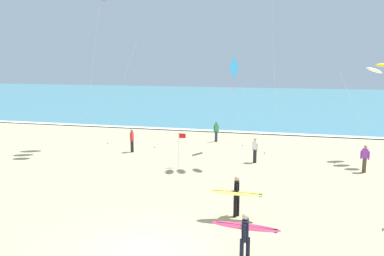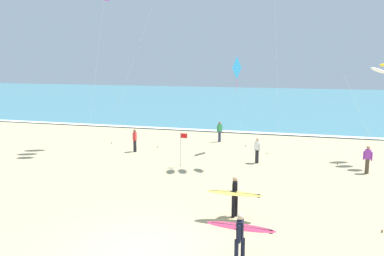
{
  "view_description": "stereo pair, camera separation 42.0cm",
  "coord_description": "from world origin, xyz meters",
  "px_view_note": "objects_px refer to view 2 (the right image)",
  "views": [
    {
      "loc": [
        4.83,
        -11.87,
        6.28
      ],
      "look_at": [
        -0.01,
        6.61,
        3.09
      ],
      "focal_mm": 37.74,
      "sensor_mm": 36.0,
      "label": 1
    },
    {
      "loc": [
        5.23,
        -11.75,
        6.28
      ],
      "look_at": [
        -0.01,
        6.61,
        3.09
      ],
      "focal_mm": 37.74,
      "sensor_mm": 36.0,
      "label": 2
    }
  ],
  "objects_px": {
    "bystander_green_top": "(220,132)",
    "lifeguard_flag": "(181,146)",
    "surfer_lead": "(235,194)",
    "kite_diamond_cobalt_near": "(237,70)",
    "bystander_red_top": "(135,140)",
    "bystander_purple_top": "(368,159)",
    "bystander_white_top": "(257,150)",
    "surfer_trailing": "(241,232)"
  },
  "relations": [
    {
      "from": "bystander_green_top",
      "to": "lifeguard_flag",
      "type": "height_order",
      "value": "lifeguard_flag"
    },
    {
      "from": "bystander_green_top",
      "to": "surfer_lead",
      "type": "bearing_deg",
      "value": -75.7
    },
    {
      "from": "kite_diamond_cobalt_near",
      "to": "bystander_green_top",
      "type": "height_order",
      "value": "kite_diamond_cobalt_near"
    },
    {
      "from": "surfer_lead",
      "to": "lifeguard_flag",
      "type": "bearing_deg",
      "value": 122.17
    },
    {
      "from": "surfer_lead",
      "to": "bystander_red_top",
      "type": "distance_m",
      "value": 13.34
    },
    {
      "from": "surfer_lead",
      "to": "bystander_red_top",
      "type": "bearing_deg",
      "value": 131.19
    },
    {
      "from": "bystander_green_top",
      "to": "bystander_purple_top",
      "type": "distance_m",
      "value": 11.84
    },
    {
      "from": "surfer_lead",
      "to": "bystander_red_top",
      "type": "xyz_separation_m",
      "value": [
        -8.78,
        10.03,
        -0.24
      ]
    },
    {
      "from": "kite_diamond_cobalt_near",
      "to": "lifeguard_flag",
      "type": "distance_m",
      "value": 7.13
    },
    {
      "from": "bystander_green_top",
      "to": "lifeguard_flag",
      "type": "relative_size",
      "value": 0.76
    },
    {
      "from": "bystander_green_top",
      "to": "bystander_white_top",
      "type": "xyz_separation_m",
      "value": [
        3.63,
        -5.89,
        0.0
      ]
    },
    {
      "from": "kite_diamond_cobalt_near",
      "to": "surfer_trailing",
      "type": "bearing_deg",
      "value": -79.68
    },
    {
      "from": "surfer_trailing",
      "to": "bystander_red_top",
      "type": "bearing_deg",
      "value": 125.21
    },
    {
      "from": "surfer_lead",
      "to": "bystander_green_top",
      "type": "relative_size",
      "value": 1.43
    },
    {
      "from": "bystander_red_top",
      "to": "bystander_purple_top",
      "type": "height_order",
      "value": "same"
    },
    {
      "from": "surfer_trailing",
      "to": "kite_diamond_cobalt_near",
      "type": "distance_m",
      "value": 16.61
    },
    {
      "from": "surfer_lead",
      "to": "bystander_red_top",
      "type": "relative_size",
      "value": 1.43
    },
    {
      "from": "bystander_green_top",
      "to": "lifeguard_flag",
      "type": "bearing_deg",
      "value": -94.32
    },
    {
      "from": "bystander_white_top",
      "to": "bystander_green_top",
      "type": "bearing_deg",
      "value": 121.64
    },
    {
      "from": "surfer_trailing",
      "to": "kite_diamond_cobalt_near",
      "type": "relative_size",
      "value": 0.34
    },
    {
      "from": "surfer_lead",
      "to": "surfer_trailing",
      "type": "bearing_deg",
      "value": -77.29
    },
    {
      "from": "bystander_red_top",
      "to": "bystander_white_top",
      "type": "bearing_deg",
      "value": -5.45
    },
    {
      "from": "surfer_lead",
      "to": "kite_diamond_cobalt_near",
      "type": "xyz_separation_m",
      "value": [
        -2.06,
        12.15,
        4.63
      ]
    },
    {
      "from": "bystander_white_top",
      "to": "surfer_lead",
      "type": "bearing_deg",
      "value": -88.61
    },
    {
      "from": "surfer_lead",
      "to": "lifeguard_flag",
      "type": "xyz_separation_m",
      "value": [
        -4.46,
        7.08,
        0.22
      ]
    },
    {
      "from": "bystander_red_top",
      "to": "lifeguard_flag",
      "type": "xyz_separation_m",
      "value": [
        4.33,
        -2.95,
        0.45
      ]
    },
    {
      "from": "surfer_trailing",
      "to": "bystander_red_top",
      "type": "xyz_separation_m",
      "value": [
        -9.58,
        13.58,
        -0.23
      ]
    },
    {
      "from": "kite_diamond_cobalt_near",
      "to": "bystander_green_top",
      "type": "relative_size",
      "value": 4.13
    },
    {
      "from": "bystander_green_top",
      "to": "bystander_purple_top",
      "type": "xyz_separation_m",
      "value": [
        9.87,
        -6.54,
        0.0
      ]
    },
    {
      "from": "bystander_white_top",
      "to": "bystander_purple_top",
      "type": "relative_size",
      "value": 1.0
    },
    {
      "from": "surfer_lead",
      "to": "bystander_purple_top",
      "type": "height_order",
      "value": "surfer_lead"
    },
    {
      "from": "bystander_purple_top",
      "to": "lifeguard_flag",
      "type": "xyz_separation_m",
      "value": [
        -10.48,
        -1.48,
        0.45
      ]
    },
    {
      "from": "bystander_white_top",
      "to": "bystander_red_top",
      "type": "bearing_deg",
      "value": 174.55
    },
    {
      "from": "kite_diamond_cobalt_near",
      "to": "bystander_green_top",
      "type": "bearing_deg",
      "value": 121.22
    },
    {
      "from": "bystander_white_top",
      "to": "lifeguard_flag",
      "type": "relative_size",
      "value": 0.76
    },
    {
      "from": "surfer_trailing",
      "to": "bystander_white_top",
      "type": "distance_m",
      "value": 12.8
    },
    {
      "from": "bystander_red_top",
      "to": "lifeguard_flag",
      "type": "bearing_deg",
      "value": -34.31
    },
    {
      "from": "kite_diamond_cobalt_near",
      "to": "lifeguard_flag",
      "type": "height_order",
      "value": "kite_diamond_cobalt_near"
    },
    {
      "from": "bystander_white_top",
      "to": "kite_diamond_cobalt_near",
      "type": "bearing_deg",
      "value": 122.07
    },
    {
      "from": "surfer_lead",
      "to": "bystander_red_top",
      "type": "height_order",
      "value": "surfer_lead"
    },
    {
      "from": "lifeguard_flag",
      "to": "surfer_trailing",
      "type": "bearing_deg",
      "value": -63.68
    },
    {
      "from": "bystander_purple_top",
      "to": "bystander_red_top",
      "type": "bearing_deg",
      "value": 174.33
    }
  ]
}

